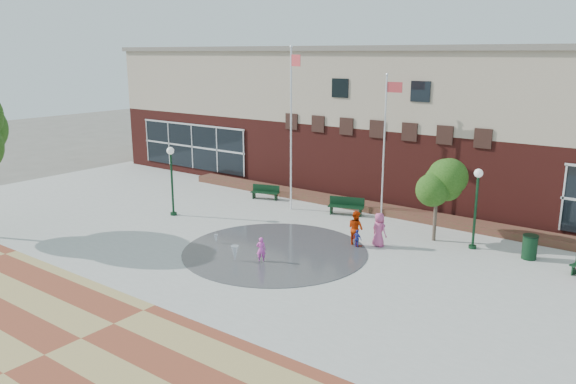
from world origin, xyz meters
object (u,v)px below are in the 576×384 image
Objects in this scene: flagpole_right at (385,139)px; trash_can at (530,247)px; bench_left at (265,195)px; child_splash at (261,250)px; flagpole_left at (292,121)px.

flagpole_right reaches higher than trash_can.
trash_can reaches higher than bench_left.
flagpole_right reaches higher than bench_left.
flagpole_right reaches higher than child_splash.
flagpole_left is at bearing -95.83° from child_splash.
flagpole_right is 8.62m from bench_left.
flagpole_left is 13.88m from trash_can.
flagpole_left is 5.60m from bench_left.
flagpole_right is at bearing -10.65° from bench_left.
flagpole_right is at bearing -129.27° from child_splash.
flagpole_right is at bearing 165.78° from trash_can.
child_splash is (-9.22, -7.24, -0.00)m from trash_can.
flagpole_right is 9.30m from trash_can.
trash_can is at bearing -21.86° from bench_left.
trash_can is at bearing 23.29° from flagpole_left.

